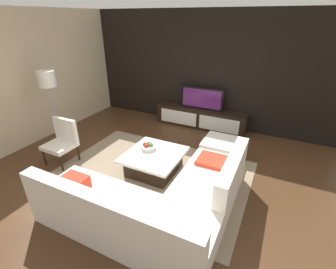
{
  "coord_description": "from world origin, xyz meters",
  "views": [
    {
      "loc": [
        1.78,
        -3.14,
        2.61
      ],
      "look_at": [
        -0.08,
        0.64,
        0.53
      ],
      "focal_mm": 25.57,
      "sensor_mm": 36.0,
      "label": 1
    }
  ],
  "objects_px": {
    "sectional_couch": "(157,203)",
    "floor_lamp": "(48,83)",
    "ottoman": "(221,149)",
    "television": "(202,98)",
    "accent_chair_near": "(62,139)",
    "media_console": "(201,118)",
    "fruit_bowl": "(148,146)",
    "coffee_table": "(154,162)"
  },
  "relations": [
    {
      "from": "sectional_couch",
      "to": "floor_lamp",
      "type": "bearing_deg",
      "value": 161.69
    },
    {
      "from": "ottoman",
      "to": "television",
      "type": "bearing_deg",
      "value": 124.32
    },
    {
      "from": "floor_lamp",
      "to": "ottoman",
      "type": "bearing_deg",
      "value": 16.07
    },
    {
      "from": "television",
      "to": "sectional_couch",
      "type": "distance_m",
      "value": 3.38
    },
    {
      "from": "accent_chair_near",
      "to": "floor_lamp",
      "type": "bearing_deg",
      "value": 140.38
    },
    {
      "from": "media_console",
      "to": "accent_chair_near",
      "type": "xyz_separation_m",
      "value": [
        -1.87,
        -2.75,
        0.24
      ]
    },
    {
      "from": "television",
      "to": "sectional_couch",
      "type": "height_order",
      "value": "television"
    },
    {
      "from": "media_console",
      "to": "floor_lamp",
      "type": "height_order",
      "value": "floor_lamp"
    },
    {
      "from": "media_console",
      "to": "accent_chair_near",
      "type": "height_order",
      "value": "accent_chair_near"
    },
    {
      "from": "fruit_bowl",
      "to": "media_console",
      "type": "bearing_deg",
      "value": 82.73
    },
    {
      "from": "floor_lamp",
      "to": "coffee_table",
      "type": "bearing_deg",
      "value": -0.26
    },
    {
      "from": "floor_lamp",
      "to": "accent_chair_near",
      "type": "bearing_deg",
      "value": -34.25
    },
    {
      "from": "coffee_table",
      "to": "television",
      "type": "bearing_deg",
      "value": 87.51
    },
    {
      "from": "television",
      "to": "fruit_bowl",
      "type": "xyz_separation_m",
      "value": [
        -0.28,
        -2.2,
        -0.35
      ]
    },
    {
      "from": "sectional_couch",
      "to": "accent_chair_near",
      "type": "bearing_deg",
      "value": 167.03
    },
    {
      "from": "sectional_couch",
      "to": "ottoman",
      "type": "height_order",
      "value": "sectional_couch"
    },
    {
      "from": "floor_lamp",
      "to": "ottoman",
      "type": "distance_m",
      "value": 3.77
    },
    {
      "from": "sectional_couch",
      "to": "media_console",
      "type": "bearing_deg",
      "value": 98.85
    },
    {
      "from": "coffee_table",
      "to": "ottoman",
      "type": "height_order",
      "value": "ottoman"
    },
    {
      "from": "coffee_table",
      "to": "floor_lamp",
      "type": "xyz_separation_m",
      "value": [
        -2.45,
        0.01,
        1.19
      ]
    },
    {
      "from": "accent_chair_near",
      "to": "ottoman",
      "type": "height_order",
      "value": "accent_chair_near"
    },
    {
      "from": "sectional_couch",
      "to": "coffee_table",
      "type": "relative_size",
      "value": 2.38
    },
    {
      "from": "television",
      "to": "accent_chair_near",
      "type": "distance_m",
      "value": 3.34
    },
    {
      "from": "coffee_table",
      "to": "sectional_couch",
      "type": "bearing_deg",
      "value": -58.57
    },
    {
      "from": "coffee_table",
      "to": "ottoman",
      "type": "relative_size",
      "value": 1.49
    },
    {
      "from": "media_console",
      "to": "floor_lamp",
      "type": "relative_size",
      "value": 1.42
    },
    {
      "from": "media_console",
      "to": "fruit_bowl",
      "type": "relative_size",
      "value": 8.31
    },
    {
      "from": "accent_chair_near",
      "to": "fruit_bowl",
      "type": "distance_m",
      "value": 1.69
    },
    {
      "from": "floor_lamp",
      "to": "media_console",
      "type": "bearing_deg",
      "value": 41.82
    },
    {
      "from": "media_console",
      "to": "ottoman",
      "type": "bearing_deg",
      "value": -55.67
    },
    {
      "from": "accent_chair_near",
      "to": "floor_lamp",
      "type": "xyz_separation_m",
      "value": [
        -0.69,
        0.47,
        0.9
      ]
    },
    {
      "from": "accent_chair_near",
      "to": "ottoman",
      "type": "relative_size",
      "value": 1.24
    },
    {
      "from": "media_console",
      "to": "fruit_bowl",
      "type": "height_order",
      "value": "fruit_bowl"
    },
    {
      "from": "media_console",
      "to": "television",
      "type": "xyz_separation_m",
      "value": [
        0.0,
        0.0,
        0.53
      ]
    },
    {
      "from": "media_console",
      "to": "television",
      "type": "distance_m",
      "value": 0.53
    },
    {
      "from": "media_console",
      "to": "coffee_table",
      "type": "bearing_deg",
      "value": -92.49
    },
    {
      "from": "media_console",
      "to": "accent_chair_near",
      "type": "distance_m",
      "value": 3.34
    },
    {
      "from": "sectional_couch",
      "to": "ottoman",
      "type": "distance_m",
      "value": 2.04
    },
    {
      "from": "television",
      "to": "accent_chair_near",
      "type": "relative_size",
      "value": 1.26
    },
    {
      "from": "floor_lamp",
      "to": "fruit_bowl",
      "type": "distance_m",
      "value": 2.47
    },
    {
      "from": "sectional_couch",
      "to": "accent_chair_near",
      "type": "xyz_separation_m",
      "value": [
        -2.38,
        0.55,
        0.2
      ]
    },
    {
      "from": "sectional_couch",
      "to": "accent_chair_near",
      "type": "relative_size",
      "value": 2.85
    }
  ]
}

